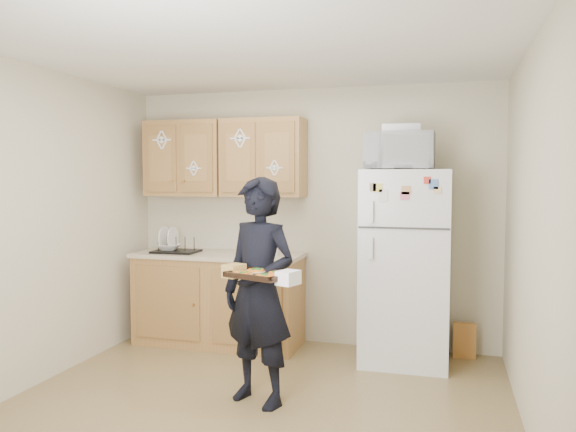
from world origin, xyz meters
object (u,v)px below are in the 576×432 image
Objects in this scene: refrigerator at (406,267)px; person at (259,291)px; baking_tray at (260,276)px; dish_rack at (176,244)px; microwave at (400,151)px.

refrigerator is 1.55m from person.
dish_rack reaches higher than baking_tray.
refrigerator is at bearing 0.78° from dish_rack.
baking_tray is (0.10, -0.28, 0.16)m from person.
dish_rack is at bearing -179.99° from microwave.
refrigerator is at bearing 81.17° from baking_tray.
refrigerator reaches higher than dish_rack.
baking_tray is at bearing -117.69° from microwave.
person is 0.34m from baking_tray.
microwave is at bearing 73.35° from person.
microwave is 1.37× the size of dish_rack.
microwave reaches higher than refrigerator.
refrigerator is 3.99× the size of dish_rack.
dish_rack is (-2.16, 0.02, -0.88)m from microwave.
baking_tray is 0.69× the size of microwave.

